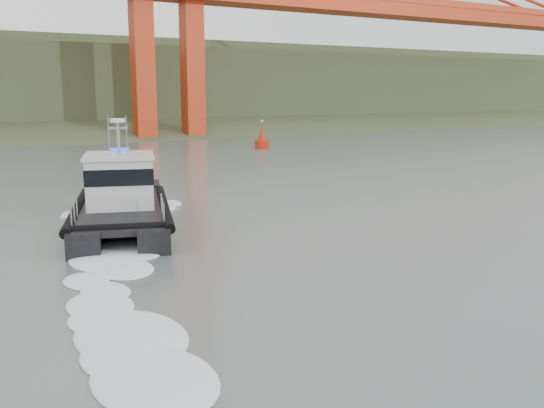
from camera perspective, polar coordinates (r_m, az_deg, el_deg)
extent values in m
plane|color=#505F5B|center=(20.24, 6.04, -10.27)|extent=(400.00, 400.00, 0.00)
cube|color=#40502D|center=(108.13, -23.82, 5.78)|extent=(500.00, 44.72, 16.25)
cube|color=black|center=(33.38, -16.57, -1.52)|extent=(5.03, 12.27, 1.35)
cube|color=black|center=(33.29, -11.34, -1.31)|extent=(5.03, 12.27, 1.35)
cube|color=black|center=(32.64, -14.02, -0.69)|extent=(7.44, 11.54, 0.28)
cube|color=silver|center=(33.52, -14.09, 2.08)|extent=(4.42, 4.86, 2.59)
cube|color=black|center=(33.46, -14.12, 2.87)|extent=(4.50, 4.95, 0.84)
cube|color=silver|center=(33.35, -14.19, 4.43)|extent=(4.70, 5.15, 0.18)
cylinder|color=gray|center=(32.94, -14.28, 5.97)|extent=(0.18, 0.18, 2.03)
cylinder|color=white|center=(32.88, -14.35, 7.63)|extent=(0.79, 0.79, 0.20)
cylinder|color=#B6230C|center=(78.51, -0.94, 5.53)|extent=(1.87, 1.87, 1.25)
cone|color=#B6230C|center=(78.41, -0.94, 6.44)|extent=(1.46, 1.46, 1.87)
cylinder|color=#B6230C|center=(78.33, -0.95, 7.35)|extent=(0.17, 0.17, 1.04)
sphere|color=#E5D87F|center=(78.30, -0.95, 7.81)|extent=(0.31, 0.31, 0.31)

